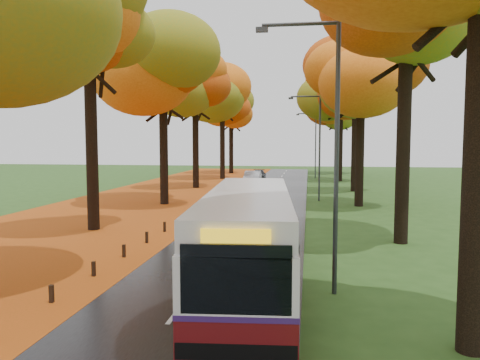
% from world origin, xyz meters
% --- Properties ---
extents(road, '(6.50, 90.00, 0.04)m').
position_xyz_m(road, '(0.00, 25.00, 0.02)').
color(road, black).
rests_on(road, ground).
extents(centre_line, '(0.12, 90.00, 0.01)m').
position_xyz_m(centre_line, '(0.00, 25.00, 0.04)').
color(centre_line, silver).
rests_on(centre_line, road).
extents(leaf_verge, '(12.00, 90.00, 0.02)m').
position_xyz_m(leaf_verge, '(-9.00, 25.00, 0.01)').
color(leaf_verge, '#833F0B').
rests_on(leaf_verge, ground).
extents(leaf_drift, '(0.90, 90.00, 0.01)m').
position_xyz_m(leaf_drift, '(-3.05, 25.00, 0.04)').
color(leaf_drift, '#BD4813').
rests_on(leaf_drift, road).
extents(trees_left, '(9.20, 74.00, 13.88)m').
position_xyz_m(trees_left, '(-7.18, 27.06, 9.53)').
color(trees_left, black).
rests_on(trees_left, ground).
extents(trees_right, '(9.30, 74.20, 13.96)m').
position_xyz_m(trees_right, '(7.19, 26.91, 9.69)').
color(trees_right, black).
rests_on(trees_right, ground).
extents(bollard_row, '(0.11, 23.51, 0.52)m').
position_xyz_m(bollard_row, '(-3.70, 4.70, 0.26)').
color(bollard_row, black).
rests_on(bollard_row, ground).
extents(streetlamp_near, '(2.45, 0.18, 8.00)m').
position_xyz_m(streetlamp_near, '(3.95, 8.00, 4.71)').
color(streetlamp_near, '#333538').
rests_on(streetlamp_near, ground).
extents(streetlamp_mid, '(2.45, 0.18, 8.00)m').
position_xyz_m(streetlamp_mid, '(3.95, 30.00, 4.71)').
color(streetlamp_mid, '#333538').
rests_on(streetlamp_mid, ground).
extents(streetlamp_far, '(2.45, 0.18, 8.00)m').
position_xyz_m(streetlamp_far, '(3.95, 52.00, 4.71)').
color(streetlamp_far, '#333538').
rests_on(streetlamp_far, ground).
extents(bus, '(3.44, 11.27, 2.92)m').
position_xyz_m(bus, '(1.55, 8.53, 1.57)').
color(bus, '#560D0F').
rests_on(bus, road).
extents(car_white, '(1.90, 4.09, 1.35)m').
position_xyz_m(car_white, '(-2.31, 28.40, 0.72)').
color(car_white, silver).
rests_on(car_white, road).
extents(car_silver, '(1.69, 4.54, 1.48)m').
position_xyz_m(car_silver, '(-2.24, 41.05, 0.78)').
color(car_silver, gray).
rests_on(car_silver, road).
extents(car_dark, '(1.93, 4.07, 1.15)m').
position_xyz_m(car_dark, '(-2.35, 48.23, 0.61)').
color(car_dark, black).
rests_on(car_dark, road).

